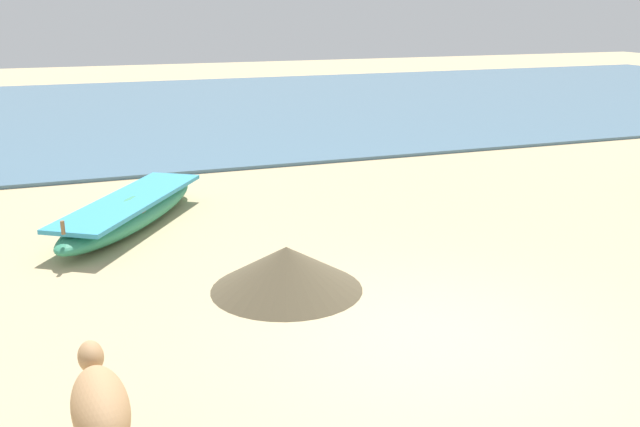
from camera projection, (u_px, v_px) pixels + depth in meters
The scene contains 5 objects.
ground at pixel (427, 337), 7.91m from camera, with size 80.00×80.00×0.00m, color tan.
sea_water at pixel (174, 110), 24.90m from camera, with size 60.00×20.00×0.08m, color slate.
fishing_boat_1 at pixel (131, 211), 11.83m from camera, with size 3.17×4.13×0.69m.
cow_adult_tan at pixel (100, 409), 5.26m from camera, with size 0.47×1.49×0.96m.
debris_pile_0 at pixel (286, 268), 9.16m from camera, with size 2.03×2.03×0.60m, color brown.
Camera 1 is at (-3.61, -6.31, 3.63)m, focal length 38.86 mm.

